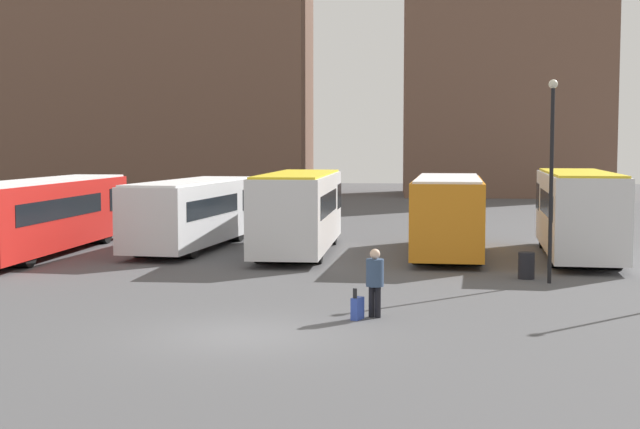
% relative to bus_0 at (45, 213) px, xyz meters
% --- Properties ---
extents(ground_plane, '(160.00, 160.00, 0.00)m').
position_rel_bus_0_xyz_m(ground_plane, '(10.27, -14.26, -1.60)').
color(ground_plane, '#4C4C4F').
extents(bus_0, '(2.88, 12.49, 2.92)m').
position_rel_bus_0_xyz_m(bus_0, '(0.00, 0.00, 0.00)').
color(bus_0, red).
rests_on(bus_0, ground_plane).
extents(bus_1, '(3.64, 10.09, 2.82)m').
position_rel_bus_0_xyz_m(bus_1, '(5.37, 2.20, -0.07)').
color(bus_1, silver).
rests_on(bus_1, ground_plane).
extents(bus_2, '(2.73, 10.06, 3.17)m').
position_rel_bus_0_xyz_m(bus_2, '(9.90, 1.11, 0.12)').
color(bus_2, silver).
rests_on(bus_2, ground_plane).
extents(bus_3, '(3.20, 9.59, 3.03)m').
position_rel_bus_0_xyz_m(bus_3, '(15.73, 1.02, 0.04)').
color(bus_3, orange).
rests_on(bus_3, ground_plane).
extents(bus_4, '(3.38, 10.01, 3.26)m').
position_rel_bus_0_xyz_m(bus_4, '(20.56, 0.49, 0.17)').
color(bus_4, silver).
rests_on(bus_4, ground_plane).
extents(traveler, '(0.58, 0.58, 1.71)m').
position_rel_bus_0_xyz_m(traveler, '(13.17, -11.94, -0.59)').
color(traveler, black).
rests_on(traveler, ground_plane).
extents(suitcase, '(0.33, 0.43, 0.79)m').
position_rel_bus_0_xyz_m(suitcase, '(12.76, -12.24, -1.32)').
color(suitcase, '#334CB2').
rests_on(suitcase, ground_plane).
extents(lamp_post_1, '(0.28, 0.28, 6.25)m').
position_rel_bus_0_xyz_m(lamp_post_1, '(18.44, -6.00, 2.04)').
color(lamp_post_1, black).
rests_on(lamp_post_1, ground_plane).
extents(trash_bin, '(0.52, 0.52, 0.85)m').
position_rel_bus_0_xyz_m(trash_bin, '(17.86, -5.14, -1.18)').
color(trash_bin, black).
rests_on(trash_bin, ground_plane).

